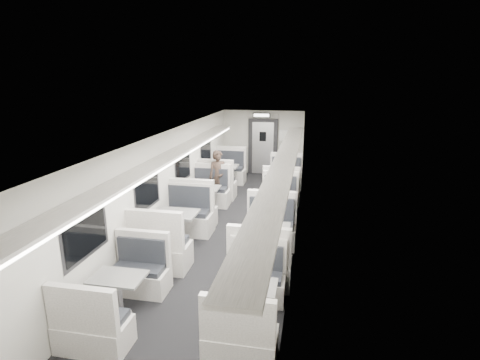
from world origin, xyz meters
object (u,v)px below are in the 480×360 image
at_px(booth_right_c, 266,244).
at_px(exit_sign, 262,115).
at_px(booth_right_a, 284,183).
at_px(passenger, 218,178).
at_px(vestibule_door, 263,147).
at_px(booth_left_d, 119,296).
at_px(booth_left_b, 203,201).
at_px(booth_left_a, 223,177).
at_px(booth_right_b, 277,207).
at_px(booth_right_d, 249,304).
at_px(booth_left_c, 175,230).

bearing_deg(booth_right_c, exit_sign, 98.69).
relative_size(booth_right_a, exit_sign, 3.49).
bearing_deg(passenger, vestibule_door, 53.65).
bearing_deg(booth_right_a, vestibule_door, 111.71).
height_order(booth_left_d, exit_sign, exit_sign).
bearing_deg(passenger, booth_left_b, -125.18).
bearing_deg(booth_left_b, exit_sign, 76.57).
distance_m(booth_left_a, booth_right_c, 5.13).
bearing_deg(booth_right_c, booth_right_b, 90.00).
distance_m(booth_left_b, passenger, 1.09).
xyz_separation_m(booth_left_d, booth_right_d, (2.00, 0.16, -0.01)).
distance_m(booth_left_a, booth_left_c, 4.45).
xyz_separation_m(passenger, vestibule_door, (0.80, 3.68, 0.25)).
height_order(booth_right_a, vestibule_door, vestibule_door).
distance_m(booth_left_b, booth_right_a, 2.95).
bearing_deg(booth_right_a, booth_right_b, -90.00).
relative_size(booth_left_d, booth_right_b, 0.98).
relative_size(booth_left_b, passenger, 1.41).
height_order(booth_left_b, booth_left_d, booth_left_b).
bearing_deg(exit_sign, booth_right_a, -63.70).
bearing_deg(booth_left_c, passenger, 86.36).
bearing_deg(booth_right_c, vestibule_door, 98.09).
bearing_deg(booth_left_d, vestibule_door, 83.79).
bearing_deg(booth_left_d, booth_right_b, 66.16).
height_order(booth_left_a, booth_right_a, booth_left_a).
height_order(booth_right_a, booth_right_c, booth_right_c).
bearing_deg(booth_right_c, booth_left_b, 130.30).
relative_size(booth_left_b, booth_right_c, 1.00).
bearing_deg(booth_left_b, booth_left_d, -90.00).
bearing_deg(booth_right_c, booth_left_c, 172.14).
xyz_separation_m(booth_right_c, passenger, (-1.80, 3.35, 0.39)).
xyz_separation_m(booth_right_a, booth_right_d, (0.00, -6.51, -0.04)).
distance_m(passenger, vestibule_door, 3.78).
height_order(passenger, exit_sign, exit_sign).
bearing_deg(passenger, booth_left_a, 74.10).
relative_size(booth_left_b, booth_left_c, 0.94).
xyz_separation_m(booth_left_a, booth_right_d, (2.00, -6.72, -0.07)).
bearing_deg(booth_right_b, passenger, 151.46).
relative_size(passenger, exit_sign, 2.54).
distance_m(booth_right_a, passenger, 2.19).
relative_size(booth_left_d, passenger, 1.25).
height_order(booth_right_a, booth_right_b, booth_right_a).
distance_m(booth_left_a, booth_right_a, 2.01).
bearing_deg(booth_right_b, booth_left_a, 130.37).
bearing_deg(booth_right_b, exit_sign, 103.47).
distance_m(booth_left_d, passenger, 5.53).
distance_m(booth_left_b, booth_left_c, 2.08).
bearing_deg(vestibule_door, passenger, -102.32).
bearing_deg(exit_sign, passenger, -104.13).
xyz_separation_m(booth_left_b, booth_right_d, (2.00, -4.35, -0.05)).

